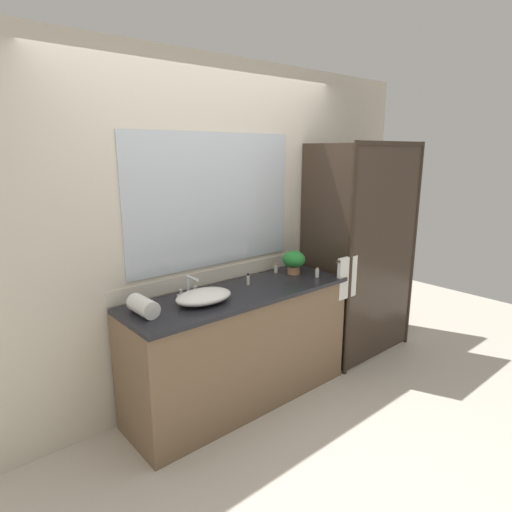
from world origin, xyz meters
name	(u,v)px	position (x,y,z in m)	size (l,w,h in m)	color
ground_plane	(242,400)	(0.00, 0.00, 0.00)	(8.00, 8.00, 0.00)	beige
wall_back_with_mirror	(213,232)	(0.00, 0.34, 1.31)	(4.40, 0.06, 2.60)	beige
vanity_cabinet	(240,347)	(0.00, 0.01, 0.45)	(1.80, 0.58, 0.90)	brown
shower_enclosure	(365,254)	(1.27, -0.19, 1.02)	(1.20, 0.59, 2.00)	#2D2319
sink_basin	(204,296)	(-0.34, -0.02, 0.94)	(0.41, 0.29, 0.09)	white
faucet	(189,289)	(-0.34, 0.17, 0.95)	(0.17, 0.16, 0.15)	silver
potted_plant	(294,261)	(0.64, 0.08, 1.02)	(0.19, 0.19, 0.20)	#B77A51
amenity_bottle_conditioner	(276,269)	(0.55, 0.21, 0.94)	(0.03, 0.03, 0.08)	silver
amenity_bottle_lotion	(317,273)	(0.72, -0.11, 0.94)	(0.03, 0.03, 0.08)	white
amenity_bottle_body_wash	(248,280)	(0.15, 0.09, 0.94)	(0.02, 0.02, 0.09)	silver
rolled_towel_near_edge	(143,306)	(-0.76, 0.04, 0.96)	(0.12, 0.12, 0.23)	white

